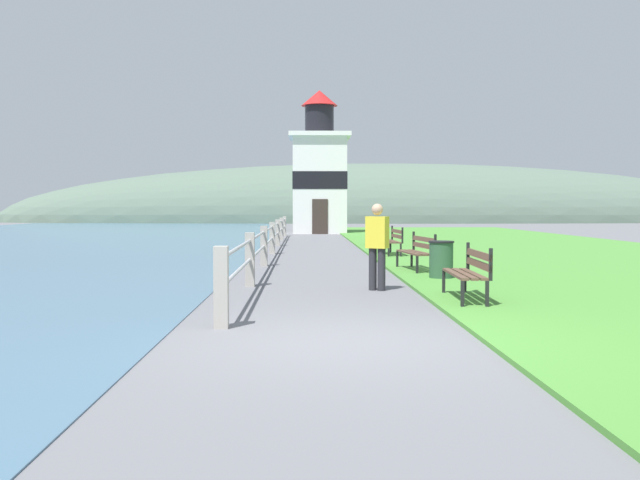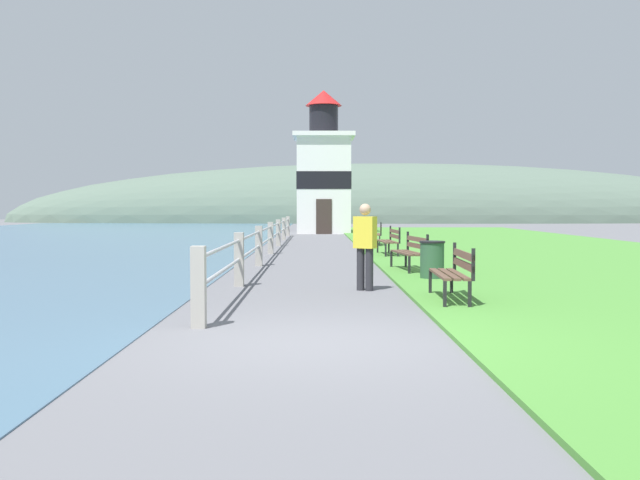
{
  "view_description": "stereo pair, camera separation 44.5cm",
  "coord_description": "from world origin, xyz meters",
  "px_view_note": "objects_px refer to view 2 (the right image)",
  "views": [
    {
      "loc": [
        -0.43,
        -8.12,
        1.56
      ],
      "look_at": [
        0.15,
        18.85,
        0.3
      ],
      "focal_mm": 40.0,
      "sensor_mm": 36.0,
      "label": 1
    },
    {
      "loc": [
        0.01,
        -8.12,
        1.56
      ],
      "look_at": [
        0.15,
        18.85,
        0.3
      ],
      "focal_mm": 40.0,
      "sensor_mm": 36.0,
      "label": 2
    }
  ],
  "objects_px": {
    "park_bench_near": "(454,270)",
    "person_strolling": "(365,244)",
    "trash_bin": "(432,261)",
    "park_bench_by_lighthouse": "(377,233)",
    "park_bench_midway": "(411,250)",
    "lighthouse": "(324,174)",
    "park_bench_far": "(390,239)"
  },
  "relations": [
    {
      "from": "park_bench_midway",
      "to": "person_strolling",
      "type": "height_order",
      "value": "person_strolling"
    },
    {
      "from": "park_bench_midway",
      "to": "lighthouse",
      "type": "height_order",
      "value": "lighthouse"
    },
    {
      "from": "park_bench_near",
      "to": "lighthouse",
      "type": "bearing_deg",
      "value": -84.68
    },
    {
      "from": "lighthouse",
      "to": "park_bench_midway",
      "type": "bearing_deg",
      "value": -85.89
    },
    {
      "from": "park_bench_far",
      "to": "trash_bin",
      "type": "bearing_deg",
      "value": 88.49
    },
    {
      "from": "park_bench_near",
      "to": "trash_bin",
      "type": "relative_size",
      "value": 2.16
    },
    {
      "from": "park_bench_near",
      "to": "trash_bin",
      "type": "distance_m",
      "value": 3.49
    },
    {
      "from": "park_bench_far",
      "to": "park_bench_by_lighthouse",
      "type": "bearing_deg",
      "value": -93.25
    },
    {
      "from": "person_strolling",
      "to": "trash_bin",
      "type": "relative_size",
      "value": 1.93
    },
    {
      "from": "park_bench_near",
      "to": "person_strolling",
      "type": "height_order",
      "value": "person_strolling"
    },
    {
      "from": "park_bench_midway",
      "to": "park_bench_far",
      "type": "xyz_separation_m",
      "value": [
        0.07,
        5.47,
        0.0
      ]
    },
    {
      "from": "person_strolling",
      "to": "park_bench_midway",
      "type": "bearing_deg",
      "value": 9.35
    },
    {
      "from": "park_bench_midway",
      "to": "park_bench_by_lighthouse",
      "type": "bearing_deg",
      "value": -97.52
    },
    {
      "from": "park_bench_far",
      "to": "lighthouse",
      "type": "bearing_deg",
      "value": -86.97
    },
    {
      "from": "park_bench_near",
      "to": "park_bench_midway",
      "type": "distance_m",
      "value": 5.41
    },
    {
      "from": "park_bench_far",
      "to": "person_strolling",
      "type": "xyz_separation_m",
      "value": [
        -1.42,
        -9.15,
        0.34
      ]
    },
    {
      "from": "park_bench_far",
      "to": "person_strolling",
      "type": "distance_m",
      "value": 9.26
    },
    {
      "from": "park_bench_near",
      "to": "park_bench_by_lighthouse",
      "type": "xyz_separation_m",
      "value": [
        0.18,
        16.63,
        0.0
      ]
    },
    {
      "from": "lighthouse",
      "to": "trash_bin",
      "type": "distance_m",
      "value": 27.5
    },
    {
      "from": "trash_bin",
      "to": "park_bench_by_lighthouse",
      "type": "bearing_deg",
      "value": 90.14
    },
    {
      "from": "park_bench_near",
      "to": "trash_bin",
      "type": "height_order",
      "value": "park_bench_near"
    },
    {
      "from": "park_bench_near",
      "to": "lighthouse",
      "type": "height_order",
      "value": "lighthouse"
    },
    {
      "from": "park_bench_midway",
      "to": "park_bench_far",
      "type": "bearing_deg",
      "value": -97.46
    },
    {
      "from": "person_strolling",
      "to": "trash_bin",
      "type": "xyz_separation_m",
      "value": [
        1.54,
        1.75,
        -0.45
      ]
    },
    {
      "from": "lighthouse",
      "to": "trash_bin",
      "type": "height_order",
      "value": "lighthouse"
    },
    {
      "from": "park_bench_midway",
      "to": "person_strolling",
      "type": "distance_m",
      "value": 3.93
    },
    {
      "from": "park_bench_by_lighthouse",
      "to": "trash_bin",
      "type": "bearing_deg",
      "value": 95.18
    },
    {
      "from": "park_bench_near",
      "to": "park_bench_by_lighthouse",
      "type": "height_order",
      "value": "same"
    },
    {
      "from": "park_bench_by_lighthouse",
      "to": "person_strolling",
      "type": "bearing_deg",
      "value": 89.28
    },
    {
      "from": "park_bench_near",
      "to": "park_bench_midway",
      "type": "height_order",
      "value": "same"
    },
    {
      "from": "park_bench_near",
      "to": "trash_bin",
      "type": "bearing_deg",
      "value": -91.47
    },
    {
      "from": "park_bench_midway",
      "to": "lighthouse",
      "type": "distance_m",
      "value": 25.57
    }
  ]
}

